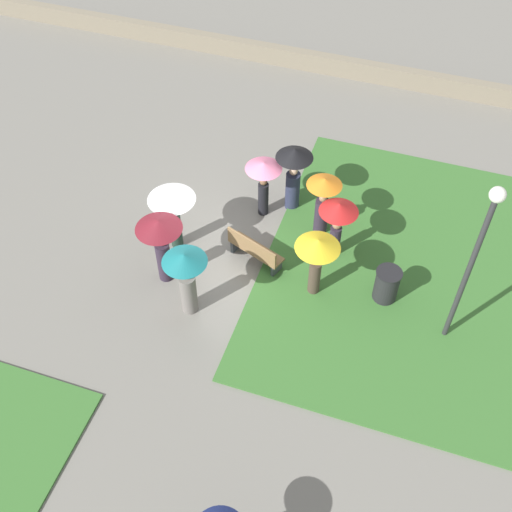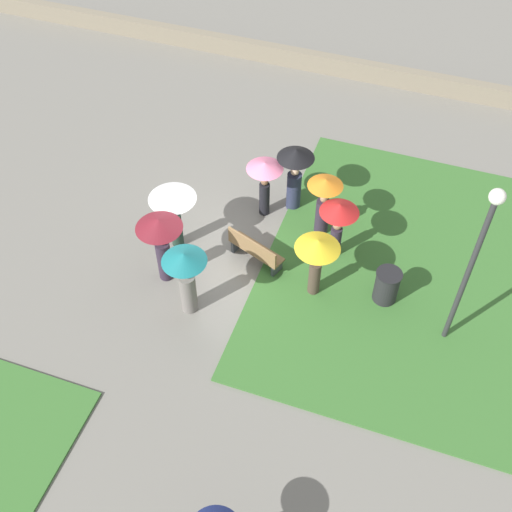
% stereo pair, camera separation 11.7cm
% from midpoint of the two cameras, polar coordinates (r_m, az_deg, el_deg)
% --- Properties ---
extents(ground_plane, '(90.00, 90.00, 0.00)m').
position_cam_midpoint_polar(ground_plane, '(16.82, -3.49, 0.51)').
color(ground_plane, slate).
extents(lawn_patch_near, '(9.62, 9.08, 0.06)m').
position_cam_midpoint_polar(lawn_patch_near, '(16.77, 17.29, -2.35)').
color(lawn_patch_near, '#386B2D').
rests_on(lawn_patch_near, ground_plane).
extents(parapet_wall, '(45.00, 0.35, 0.65)m').
position_cam_midpoint_polar(parapet_wall, '(23.28, 4.77, 16.88)').
color(parapet_wall, gray).
rests_on(parapet_wall, ground_plane).
extents(park_bench, '(1.58, 0.93, 0.90)m').
position_cam_midpoint_polar(park_bench, '(16.17, -0.35, 0.51)').
color(park_bench, brown).
rests_on(park_bench, ground_plane).
extents(lamp_post, '(0.32, 0.32, 4.63)m').
position_cam_midpoint_polar(lamp_post, '(13.53, 18.76, 0.48)').
color(lamp_post, '#2D2D30').
rests_on(lamp_post, ground_plane).
extents(trash_bin, '(0.63, 0.63, 0.98)m').
position_cam_midpoint_polar(trash_bin, '(15.69, 11.31, -2.58)').
color(trash_bin, '#232326').
rests_on(trash_bin, ground_plane).
extents(crowd_person_yellow, '(1.07, 1.07, 1.86)m').
position_cam_midpoint_polar(crowd_person_yellow, '(14.86, 5.23, 0.32)').
color(crowd_person_yellow, '#47382D').
rests_on(crowd_person_yellow, ground_plane).
extents(crowd_person_red, '(0.98, 0.98, 1.79)m').
position_cam_midpoint_polar(crowd_person_red, '(15.84, 7.09, 3.49)').
color(crowd_person_red, '#2D2333').
rests_on(crowd_person_red, ground_plane).
extents(crowd_person_black, '(0.99, 0.99, 2.02)m').
position_cam_midpoint_polar(crowd_person_black, '(17.05, 3.18, 7.76)').
color(crowd_person_black, '#282D47').
rests_on(crowd_person_black, ground_plane).
extents(crowd_person_white, '(1.20, 1.20, 1.90)m').
position_cam_midpoint_polar(crowd_person_white, '(16.01, -7.67, 4.70)').
color(crowd_person_white, '#1E3328').
rests_on(crowd_person_white, ground_plane).
extents(crowd_person_maroon, '(1.12, 1.12, 2.01)m').
position_cam_midpoint_polar(crowd_person_maroon, '(15.27, -8.73, 1.69)').
color(crowd_person_maroon, '#2D2333').
rests_on(crowd_person_maroon, ground_plane).
extents(crowd_person_pink, '(0.97, 0.97, 1.78)m').
position_cam_midpoint_polar(crowd_person_pink, '(16.87, 0.47, 7.08)').
color(crowd_person_pink, black).
rests_on(crowd_person_pink, ground_plane).
extents(crowd_person_teal, '(1.04, 1.04, 1.96)m').
position_cam_midpoint_polar(crowd_person_teal, '(14.64, -6.46, -1.55)').
color(crowd_person_teal, slate).
rests_on(crowd_person_teal, ground_plane).
extents(crowd_person_orange, '(0.91, 0.91, 1.87)m').
position_cam_midpoint_polar(crowd_person_orange, '(16.49, 5.77, 5.10)').
color(crowd_person_orange, '#2D2333').
rests_on(crowd_person_orange, ground_plane).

